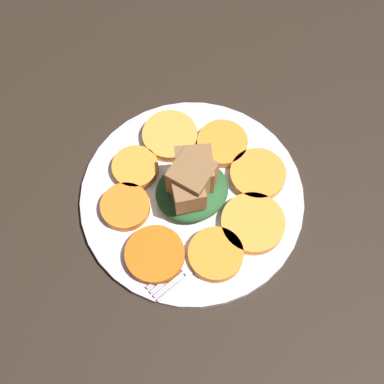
# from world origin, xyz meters

# --- Properties ---
(table_slab) EXTENTS (1.20, 1.20, 0.02)m
(table_slab) POSITION_xyz_m (0.00, 0.00, 0.01)
(table_slab) COLOR black
(table_slab) RESTS_ON ground
(plate) EXTENTS (0.29, 0.29, 0.01)m
(plate) POSITION_xyz_m (0.00, 0.00, 0.03)
(plate) COLOR silver
(plate) RESTS_ON table_slab
(carrot_slice_0) EXTENTS (0.06, 0.06, 0.01)m
(carrot_slice_0) POSITION_xyz_m (-0.05, 0.07, 0.04)
(carrot_slice_0) COLOR orange
(carrot_slice_0) RESTS_ON plate
(carrot_slice_1) EXTENTS (0.06, 0.06, 0.01)m
(carrot_slice_1) POSITION_xyz_m (-0.08, 0.02, 0.04)
(carrot_slice_1) COLOR orange
(carrot_slice_1) RESTS_ON plate
(carrot_slice_2) EXTENTS (0.07, 0.07, 0.01)m
(carrot_slice_2) POSITION_xyz_m (-0.08, -0.05, 0.04)
(carrot_slice_2) COLOR #D45F12
(carrot_slice_2) RESTS_ON plate
(carrot_slice_3) EXTENTS (0.07, 0.07, 0.01)m
(carrot_slice_3) POSITION_xyz_m (-0.01, -0.09, 0.04)
(carrot_slice_3) COLOR orange
(carrot_slice_3) RESTS_ON plate
(carrot_slice_4) EXTENTS (0.08, 0.08, 0.01)m
(carrot_slice_4) POSITION_xyz_m (0.05, -0.07, 0.04)
(carrot_slice_4) COLOR orange
(carrot_slice_4) RESTS_ON plate
(carrot_slice_5) EXTENTS (0.07, 0.07, 0.01)m
(carrot_slice_5) POSITION_xyz_m (0.09, -0.01, 0.04)
(carrot_slice_5) COLOR orange
(carrot_slice_5) RESTS_ON plate
(carrot_slice_6) EXTENTS (0.07, 0.07, 0.01)m
(carrot_slice_6) POSITION_xyz_m (0.07, 0.05, 0.04)
(carrot_slice_6) COLOR orange
(carrot_slice_6) RESTS_ON plate
(carrot_slice_7) EXTENTS (0.07, 0.07, 0.01)m
(carrot_slice_7) POSITION_xyz_m (0.01, 0.09, 0.04)
(carrot_slice_7) COLOR #F99539
(carrot_slice_7) RESTS_ON plate
(center_pile) EXTENTS (0.09, 0.08, 0.07)m
(center_pile) POSITION_xyz_m (0.00, -0.00, 0.06)
(center_pile) COLOR #235128
(center_pile) RESTS_ON plate
(fork) EXTENTS (0.17, 0.06, 0.00)m
(fork) POSITION_xyz_m (-0.02, -0.07, 0.03)
(fork) COLOR #B2B2B7
(fork) RESTS_ON plate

